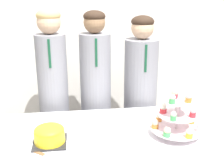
% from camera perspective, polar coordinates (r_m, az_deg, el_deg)
% --- Properties ---
extents(wall_back, '(9.00, 0.06, 2.70)m').
position_cam_1_polar(wall_back, '(2.77, -4.93, 12.96)').
color(wall_back, silver).
rests_on(wall_back, ground_plane).
extents(round_cake, '(0.20, 0.20, 0.12)m').
position_cam_1_polar(round_cake, '(1.76, -12.60, -9.90)').
color(round_cake, '#232328').
rests_on(round_cake, table).
extents(cake_knife, '(0.23, 0.18, 0.01)m').
position_cam_1_polar(cake_knife, '(1.67, -13.37, -13.96)').
color(cake_knife, silver).
rests_on(cake_knife, table).
extents(cupcake_stand, '(0.33, 0.33, 0.29)m').
position_cam_1_polar(cupcake_stand, '(1.84, 12.99, -6.60)').
color(cupcake_stand, silver).
rests_on(cupcake_stand, table).
extents(student_0, '(0.25, 0.25, 1.48)m').
position_cam_1_polar(student_0, '(2.41, -11.70, -3.26)').
color(student_0, gray).
rests_on(student_0, ground_plane).
extents(student_1, '(0.26, 0.26, 1.46)m').
position_cam_1_polar(student_1, '(2.42, -3.29, -3.44)').
color(student_1, gray).
rests_on(student_1, ground_plane).
extents(student_2, '(0.28, 0.29, 1.42)m').
position_cam_1_polar(student_2, '(2.49, 5.72, -3.58)').
color(student_2, gray).
rests_on(student_2, ground_plane).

